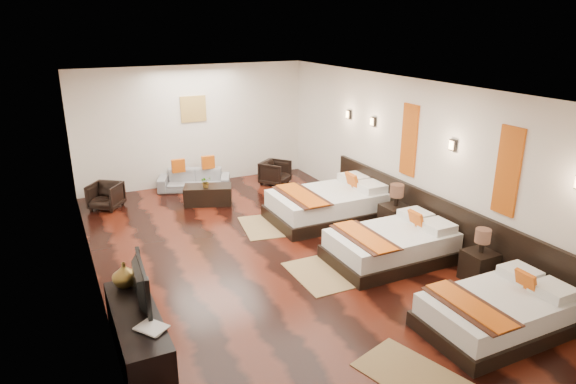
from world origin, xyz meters
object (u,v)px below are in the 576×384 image
tv (135,285)px  table_plant (206,182)px  tv_console (138,333)px  armchair_left (106,196)px  nightstand_b (395,216)px  nightstand_a (479,263)px  figurine (125,275)px  armchair_right (275,173)px  coffee_table (208,195)px  sofa (194,180)px  book (143,334)px  bed_near (498,312)px  bed_far (330,204)px  bed_mid (392,245)px

tv → table_plant: tv is taller
tv_console → tv: (0.05, 0.17, 0.54)m
armchair_left → table_plant: (1.95, -0.73, 0.25)m
nightstand_b → nightstand_a: bearing=-90.0°
figurine → armchair_left: 4.61m
tv → armchair_right: 6.54m
figurine → coffee_table: (2.29, 3.93, -0.51)m
tv_console → table_plant: size_ratio=7.18×
sofa → coffee_table: 1.05m
nightstand_b → book: 5.38m
tv_console → armchair_left: 5.28m
book → sofa: (2.29, 6.15, -0.33)m
figurine → armchair_right: (4.16, 4.55, -0.43)m
bed_near → nightstand_b: bearing=76.4°
bed_far → figurine: 4.69m
book → figurine: bearing=90.0°
bed_mid → book: bearing=-164.2°
bed_far → sofa: bearing=123.1°
bed_mid → table_plant: (-1.97, 3.83, 0.26)m
nightstand_b → figurine: 5.05m
tv → figurine: bearing=9.1°
figurine → coffee_table: bearing=59.8°
tv → book: bearing=179.2°
book → armchair_left: 5.77m
bed_near → nightstand_b: 3.20m
bed_near → bed_far: (0.01, 4.23, 0.05)m
armchair_right → bed_near: bearing=-128.0°
bed_mid → sofa: bed_mid is taller
nightstand_b → figurine: bearing=-169.3°
nightstand_a → coffee_table: size_ratio=0.84×
coffee_table → table_plant: (-0.06, -0.08, 0.33)m
bed_far → bed_near: bearing=-90.1°
book → armchair_left: bearing=87.2°
tv_console → sofa: 6.11m
bed_far → table_plant: bearing=137.5°
bed_near → table_plant: (-1.96, 6.03, 0.28)m
bed_near → armchair_right: bearing=90.3°
tv → armchair_right: bearing=-35.5°
tv_console → table_plant: table_plant is taller
armchair_right → table_plant: bearing=161.7°
tv → coffee_table: tv is taller
figurine → table_plant: bearing=59.9°
nightstand_a → coffee_table: (-2.66, 5.05, -0.10)m
table_plant → bed_far: bearing=-42.5°
tv → nightstand_b: bearing=-70.0°
bed_far → nightstand_b: nightstand_b is taller
bed_near → armchair_left: bearing=120.1°
sofa → table_plant: 1.17m
armchair_left → bed_far: bearing=3.8°
nightstand_b → table_plant: nightstand_b is taller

